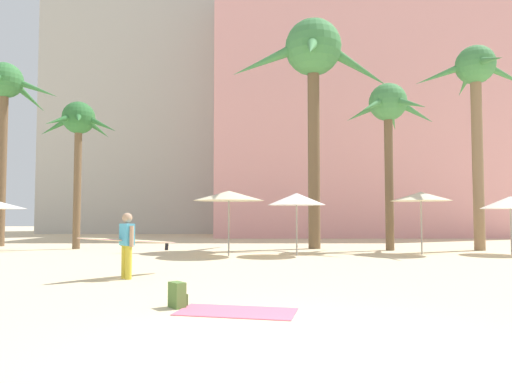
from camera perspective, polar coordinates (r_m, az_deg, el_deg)
ground at (r=5.40m, az=4.98°, el=-19.22°), size 120.00×120.00×0.00m
hotel_pink at (r=37.38m, az=13.39°, el=9.95°), size 22.40×10.06×19.67m
hotel_tower_gray at (r=45.45m, az=-13.07°, el=12.33°), size 16.56×9.09×26.93m
palm_tree_far_left at (r=26.82m, az=-28.65°, el=10.59°), size 5.00×4.91×9.27m
palm_tree_left at (r=22.87m, az=-21.03°, el=7.47°), size 3.92×3.86×6.80m
palm_tree_center at (r=22.45m, az=7.43°, el=15.91°), size 7.74×7.74×10.76m
palm_tree_right at (r=21.38m, az=16.49°, el=9.43°), size 3.82×4.07×7.40m
palm_tree_far_right at (r=23.01m, az=26.03°, el=11.82°), size 5.19×5.28×9.10m
cafe_umbrella_0 at (r=19.06m, az=20.18°, el=-0.52°), size 2.33×2.33×2.45m
cafe_umbrella_1 at (r=17.27m, az=-3.14°, el=-0.48°), size 2.66×2.66×2.46m
cafe_umbrella_2 at (r=17.44m, az=5.36°, el=-0.89°), size 2.22×2.22×2.38m
beach_towel at (r=7.40m, az=-2.16°, el=-14.71°), size 1.99×1.26×0.01m
backpack at (r=7.80m, az=-9.50°, el=-12.61°), size 0.35×0.35×0.42m
person_far_right at (r=11.59m, az=-15.37°, el=-6.01°), size 2.16×2.24×1.58m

